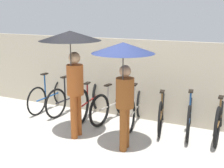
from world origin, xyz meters
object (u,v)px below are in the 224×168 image
parked_bicycle_5 (162,110)px  parked_bicycle_7 (220,117)px  parked_bicycle_0 (50,95)px  parked_bicycle_4 (136,108)px  parked_bicycle_6 (190,114)px  parked_bicycle_1 (70,97)px  pedestrian_leading (72,52)px  parked_bicycle_3 (113,104)px  parked_bicycle_2 (91,100)px  pedestrian_center (124,65)px

parked_bicycle_5 → parked_bicycle_7: 1.16m
parked_bicycle_0 → parked_bicycle_4: 2.32m
parked_bicycle_6 → parked_bicycle_1: bearing=80.2°
parked_bicycle_0 → pedestrian_leading: size_ratio=0.82×
parked_bicycle_3 → parked_bicycle_6: bearing=-82.5°
parked_bicycle_4 → parked_bicycle_3: bearing=77.3°
parked_bicycle_0 → parked_bicycle_6: parked_bicycle_0 is taller
parked_bicycle_5 → pedestrian_leading: bearing=120.8°
parked_bicycle_1 → parked_bicycle_6: size_ratio=0.97×
parked_bicycle_1 → parked_bicycle_2: size_ratio=0.93×
parked_bicycle_3 → parked_bicycle_6: (1.74, 0.02, 0.01)m
parked_bicycle_2 → parked_bicycle_4: size_ratio=1.10×
parked_bicycle_3 → pedestrian_center: bearing=-140.7°
parked_bicycle_5 → parked_bicycle_4: bearing=80.9°
parked_bicycle_3 → pedestrian_leading: (-0.20, -1.29, 1.32)m
parked_bicycle_7 → pedestrian_leading: bearing=116.1°
parked_bicycle_1 → parked_bicycle_5: parked_bicycle_1 is taller
parked_bicycle_2 → parked_bicycle_6: 2.32m
parked_bicycle_5 → pedestrian_center: pedestrian_center is taller
parked_bicycle_2 → parked_bicycle_1: bearing=81.6°
parked_bicycle_2 → parked_bicycle_6: bearing=-97.9°
parked_bicycle_5 → pedestrian_center: size_ratio=0.87×
parked_bicycle_6 → parked_bicycle_7: size_ratio=0.96×
parked_bicycle_0 → parked_bicycle_5: size_ratio=1.01×
pedestrian_leading → parked_bicycle_6: bearing=-150.1°
parked_bicycle_1 → parked_bicycle_4: (1.74, -0.05, -0.01)m
parked_bicycle_2 → pedestrian_leading: 1.88m
parked_bicycle_7 → pedestrian_leading: 3.15m
parked_bicycle_1 → parked_bicycle_5: bearing=-84.0°
parked_bicycle_2 → parked_bicycle_4: bearing=-100.2°
parked_bicycle_2 → pedestrian_leading: size_ratio=0.87×
parked_bicycle_3 → pedestrian_leading: size_ratio=0.83×
parked_bicycle_4 → parked_bicycle_6: parked_bicycle_6 is taller
parked_bicycle_0 → parked_bicycle_3: parked_bicycle_0 is taller
parked_bicycle_0 → parked_bicycle_1: bearing=-87.8°
parked_bicycle_1 → parked_bicycle_4: bearing=-85.4°
parked_bicycle_0 → pedestrian_center: bearing=-117.7°
parked_bicycle_0 → parked_bicycle_1: parked_bicycle_1 is taller
parked_bicycle_2 → parked_bicycle_7: (2.91, 0.04, -0.00)m
parked_bicycle_1 → pedestrian_center: pedestrian_center is taller
parked_bicycle_6 → parked_bicycle_4: bearing=82.6°
parked_bicycle_0 → parked_bicycle_3: size_ratio=0.98×
parked_bicycle_0 → parked_bicycle_3: bearing=-89.9°
parked_bicycle_1 → parked_bicycle_6: bearing=-83.8°
parked_bicycle_1 → pedestrian_leading: size_ratio=0.81×
parked_bicycle_0 → parked_bicycle_2: (1.16, 0.02, 0.03)m
parked_bicycle_1 → pedestrian_leading: (0.96, -1.31, 1.32)m
pedestrian_center → parked_bicycle_2: bearing=-52.3°
parked_bicycle_3 → parked_bicycle_4: parked_bicycle_4 is taller
parked_bicycle_2 → pedestrian_center: pedestrian_center is taller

